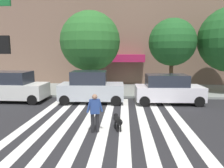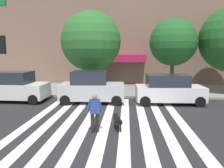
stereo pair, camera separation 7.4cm
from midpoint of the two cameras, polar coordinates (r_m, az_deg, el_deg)
The scene contains 10 objects.
ground_plane at distance 9.64m, azimuth -1.06°, elevation -11.86°, with size 160.00×160.00×0.00m, color #232326.
sidewalk_far at distance 18.66m, azimuth 1.43°, elevation -1.55°, with size 80.00×6.00×0.15m, color gray.
crosswalk_stripes at distance 9.65m, azimuth -1.88°, elevation -11.81°, with size 7.65×12.11×0.01m.
parked_car_near_curb at distance 16.08m, azimuth -24.53°, elevation -0.69°, with size 4.43×2.11×2.04m.
parked_car_behind_first at distance 14.32m, azimuth -5.28°, elevation -0.97°, with size 4.27×2.11×2.10m.
parked_car_third_in_line at distance 14.42m, azimuth 15.02°, elevation -1.41°, with size 4.38×2.07×1.90m.
street_tree_nearest at distance 17.30m, azimuth -5.48°, elevation 11.22°, with size 4.71×4.71×6.38m.
street_tree_middle at distance 17.56m, azimuth 16.10°, elevation 10.60°, with size 3.67×3.67×5.78m.
pedestrian_dog_walker at distance 9.02m, azimuth -4.39°, elevation -7.16°, with size 0.70×0.33×1.64m.
dog_on_leash at distance 9.40m, azimuth 1.71°, elevation -9.55°, with size 0.44×1.01×0.65m.
Camera 2 is at (0.83, -2.64, 3.38)m, focal length 34.35 mm.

